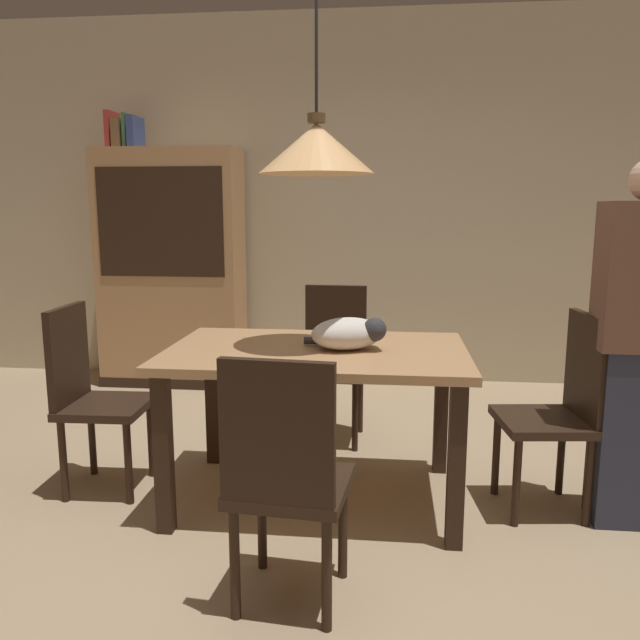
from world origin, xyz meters
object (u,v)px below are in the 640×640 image
(chair_near_front, at_px, (285,473))
(hutch_bookcase, at_px, (172,273))
(book_brown_thick, at_px, (121,134))
(book_blue_wide, at_px, (136,133))
(chair_right_side, at_px, (561,405))
(book_green_slim, at_px, (128,132))
(cat_sleeping, at_px, (349,333))
(pendant_lamp, at_px, (316,148))
(chair_left_side, at_px, (90,390))
(chair_far_back, at_px, (333,355))
(book_red_tall, at_px, (112,130))
(person_standing, at_px, (637,347))
(dining_table, at_px, (317,369))

(chair_near_front, relative_size, hutch_bookcase, 0.50)
(book_brown_thick, xyz_separation_m, book_blue_wide, (0.12, 0.00, 0.01))
(chair_right_side, height_order, chair_near_front, same)
(book_green_slim, relative_size, book_blue_wide, 1.08)
(cat_sleeping, bearing_deg, chair_right_side, 0.97)
(chair_near_front, xyz_separation_m, book_green_slim, (-1.67, 2.85, 1.47))
(chair_near_front, height_order, pendant_lamp, pendant_lamp)
(chair_left_side, height_order, book_blue_wide, book_blue_wide)
(book_blue_wide, bearing_deg, chair_far_back, -33.85)
(chair_far_back, relative_size, book_red_tall, 3.32)
(book_red_tall, xyz_separation_m, person_standing, (3.21, -2.05, -1.18))
(chair_left_side, height_order, book_red_tall, book_red_tall)
(chair_right_side, relative_size, book_green_slim, 3.58)
(book_green_slim, bearing_deg, book_brown_thick, 180.00)
(book_blue_wide, height_order, person_standing, book_blue_wide)
(book_green_slim, bearing_deg, dining_table, -49.53)
(cat_sleeping, distance_m, book_blue_wide, 2.89)
(chair_near_front, height_order, hutch_bookcase, hutch_bookcase)
(cat_sleeping, height_order, book_brown_thick, book_brown_thick)
(chair_far_back, height_order, book_brown_thick, book_brown_thick)
(dining_table, bearing_deg, chair_near_front, -90.48)
(chair_far_back, height_order, chair_left_side, same)
(book_blue_wide, bearing_deg, book_brown_thick, 180.00)
(book_green_slim, height_order, book_blue_wide, book_green_slim)
(person_standing, bearing_deg, chair_right_side, 162.49)
(chair_far_back, distance_m, chair_left_side, 1.43)
(book_green_slim, bearing_deg, book_blue_wide, 0.00)
(pendant_lamp, relative_size, book_green_slim, 5.00)
(chair_near_front, bearing_deg, book_red_tall, 122.31)
(cat_sleeping, height_order, book_red_tall, book_red_tall)
(dining_table, xyz_separation_m, hutch_bookcase, (-1.38, 1.97, 0.24))
(chair_near_front, distance_m, cat_sleeping, 0.94)
(chair_right_side, distance_m, book_red_tall, 3.83)
(pendant_lamp, bearing_deg, chair_far_back, 89.74)
(cat_sleeping, xyz_separation_m, person_standing, (1.25, -0.07, -0.02))
(pendant_lamp, relative_size, book_blue_wide, 5.42)
(cat_sleeping, relative_size, book_green_slim, 1.57)
(chair_right_side, bearing_deg, chair_near_front, -142.00)
(book_red_tall, xyz_separation_m, book_blue_wide, (0.18, 0.00, -0.02))
(hutch_bookcase, xyz_separation_m, book_brown_thick, (-0.36, 0.00, 1.07))
(pendant_lamp, relative_size, book_brown_thick, 5.42)
(hutch_bookcase, bearing_deg, book_red_tall, 179.80)
(chair_right_side, xyz_separation_m, person_standing, (0.28, -0.09, 0.30))
(chair_near_front, height_order, book_brown_thick, book_brown_thick)
(cat_sleeping, bearing_deg, chair_left_side, 179.78)
(hutch_bookcase, distance_m, book_blue_wide, 1.11)
(chair_near_front, bearing_deg, cat_sleeping, 79.50)
(chair_left_side, height_order, chair_near_front, same)
(chair_near_front, bearing_deg, hutch_bookcase, 115.72)
(dining_table, xyz_separation_m, book_blue_wide, (-1.62, 1.97, 1.32))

